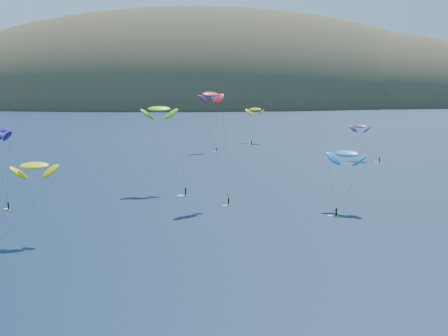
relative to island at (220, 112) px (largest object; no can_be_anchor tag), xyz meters
name	(u,v)px	position (x,y,z in m)	size (l,w,h in m)	color
island	(220,112)	(0.00, 0.00, 0.00)	(730.00, 300.00, 210.00)	#3D3526
kitesurfer_2	(34,166)	(-67.11, -508.86, 24.76)	(10.57, 12.76, 16.34)	gold
kitesurfer_3	(159,109)	(-45.29, -459.88, 32.21)	(12.49, 13.37, 24.12)	gold
kitesurfer_4	(209,95)	(-28.36, -379.29, 32.73)	(7.84, 9.23, 24.06)	gold
kitesurfer_5	(347,154)	(-1.90, -487.22, 23.53)	(9.80, 12.95, 15.37)	gold
kitesurfer_6	(360,126)	(24.13, -408.94, 22.61)	(9.53, 12.08, 13.98)	gold
kitesurfer_9	(211,95)	(-32.49, -477.56, 36.67)	(8.73, 8.89, 28.23)	gold
kitesurfer_10	(2,130)	(-82.07, -475.30, 28.30)	(7.98, 13.14, 19.86)	gold
kitesurfer_11	(255,109)	(-6.92, -352.69, 25.21)	(9.46, 14.84, 16.93)	gold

